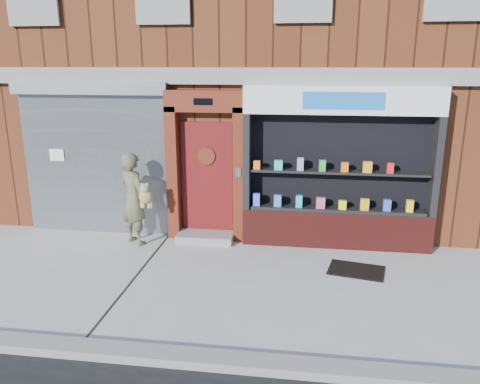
# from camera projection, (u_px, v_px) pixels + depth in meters

# --- Properties ---
(ground) EXTENTS (80.00, 80.00, 0.00)m
(ground) POSITION_uv_depth(u_px,v_px,m) (229.00, 281.00, 7.49)
(ground) COLOR #9E9E99
(ground) RESTS_ON ground
(curb) EXTENTS (60.00, 0.30, 0.12)m
(curb) POSITION_uv_depth(u_px,v_px,m) (200.00, 359.00, 5.42)
(curb) COLOR gray
(curb) RESTS_ON ground
(building) EXTENTS (12.00, 8.16, 8.00)m
(building) POSITION_uv_depth(u_px,v_px,m) (265.00, 38.00, 12.15)
(building) COLOR #512512
(building) RESTS_ON ground
(shutter_bay) EXTENTS (3.10, 0.30, 3.04)m
(shutter_bay) POSITION_uv_depth(u_px,v_px,m) (95.00, 150.00, 9.27)
(shutter_bay) COLOR gray
(shutter_bay) RESTS_ON ground
(red_door_bay) EXTENTS (1.52, 0.58, 2.90)m
(red_door_bay) POSITION_uv_depth(u_px,v_px,m) (206.00, 167.00, 8.98)
(red_door_bay) COLOR #5D1E0F
(red_door_bay) RESTS_ON ground
(pharmacy_bay) EXTENTS (3.50, 0.41, 3.00)m
(pharmacy_bay) POSITION_uv_depth(u_px,v_px,m) (338.00, 176.00, 8.62)
(pharmacy_bay) COLOR #581915
(pharmacy_bay) RESTS_ON ground
(woman) EXTENTS (0.83, 0.72, 1.78)m
(woman) POSITION_uv_depth(u_px,v_px,m) (134.00, 199.00, 8.86)
(woman) COLOR brown
(woman) RESTS_ON ground
(doormat) EXTENTS (1.02, 0.81, 0.02)m
(doormat) POSITION_uv_depth(u_px,v_px,m) (356.00, 270.00, 7.86)
(doormat) COLOR black
(doormat) RESTS_ON ground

